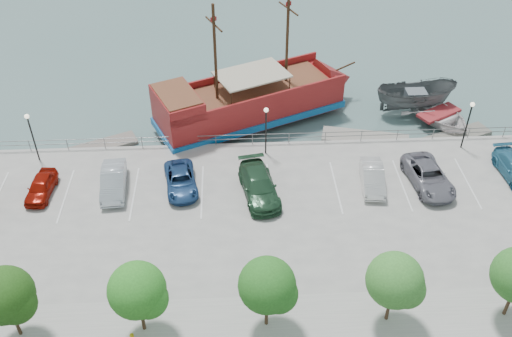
{
  "coord_description": "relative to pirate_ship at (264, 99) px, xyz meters",
  "views": [
    {
      "loc": [
        -2.6,
        -30.26,
        27.46
      ],
      "look_at": [
        -1.0,
        2.0,
        2.0
      ],
      "focal_mm": 40.0,
      "sensor_mm": 36.0,
      "label": 1
    }
  ],
  "objects": [
    {
      "name": "dock_mid",
      "position": [
        8.5,
        -3.94,
        -1.82
      ],
      "size": [
        7.64,
        3.74,
        0.42
      ],
      "primitive_type": "cube",
      "rotation": [
        0.0,
        0.0,
        -0.23
      ],
      "color": "gray",
      "rests_on": "ground"
    },
    {
      "name": "parked_car_d",
      "position": [
        -1.06,
        -11.7,
        -0.2
      ],
      "size": [
        3.3,
        6.07,
        1.67
      ],
      "primitive_type": "imported",
      "rotation": [
        0.0,
        0.0,
        0.17
      ],
      "color": "#254C31",
      "rests_on": "land_slab"
    },
    {
      "name": "lamp_post_right",
      "position": [
        15.75,
        -6.64,
        1.91
      ],
      "size": [
        0.36,
        0.36,
        4.28
      ],
      "color": "black",
      "rests_on": "land_slab"
    },
    {
      "name": "parked_car_g",
      "position": [
        11.61,
        -11.18,
        -0.26
      ],
      "size": [
        3.24,
        5.83,
        1.54
      ],
      "primitive_type": "imported",
      "rotation": [
        0.0,
        0.0,
        0.13
      ],
      "color": "slate",
      "rests_on": "land_slab"
    },
    {
      "name": "sidewalk",
      "position": [
        -0.25,
        -23.14,
        -1.02
      ],
      "size": [
        100.0,
        4.0,
        0.05
      ],
      "primitive_type": "cube",
      "color": "gray",
      "rests_on": "land_slab"
    },
    {
      "name": "tree_d",
      "position": [
        -1.1,
        -23.22,
        2.27
      ],
      "size": [
        3.3,
        3.2,
        5.0
      ],
      "color": "#473321",
      "rests_on": "sidewalk"
    },
    {
      "name": "seawall_railing",
      "position": [
        -0.25,
        -5.34,
        -0.51
      ],
      "size": [
        50.0,
        0.06,
        1.0
      ],
      "color": "slate",
      "rests_on": "land_slab"
    },
    {
      "name": "dock_east",
      "position": [
        16.49,
        -3.94,
        -1.85
      ],
      "size": [
        6.47,
        3.95,
        0.36
      ],
      "primitive_type": "cube",
      "rotation": [
        0.0,
        0.0,
        0.37
      ],
      "color": "slate",
      "rests_on": "ground"
    },
    {
      "name": "speedboat",
      "position": [
        15.47,
        -1.58,
        -1.34
      ],
      "size": [
        7.37,
        8.11,
        1.38
      ],
      "primitive_type": "imported",
      "rotation": [
        0.0,
        0.0,
        0.51
      ],
      "color": "silver",
      "rests_on": "ground"
    },
    {
      "name": "parked_car_a",
      "position": [
        -16.97,
        -10.82,
        -0.36
      ],
      "size": [
        1.89,
        4.06,
        1.35
      ],
      "primitive_type": "imported",
      "rotation": [
        0.0,
        0.0,
        -0.08
      ],
      "color": "#8E1105",
      "rests_on": "land_slab"
    },
    {
      "name": "lamp_post_mid",
      "position": [
        -0.25,
        -6.64,
        1.91
      ],
      "size": [
        0.36,
        0.36,
        4.28
      ],
      "color": "black",
      "rests_on": "land_slab"
    },
    {
      "name": "dock_west",
      "position": [
        -14.08,
        -3.94,
        -1.86
      ],
      "size": [
        6.34,
        4.19,
        0.35
      ],
      "primitive_type": "cube",
      "rotation": [
        0.0,
        0.0,
        0.43
      ],
      "color": "slate",
      "rests_on": "ground"
    },
    {
      "name": "pirate_ship",
      "position": [
        0.0,
        0.0,
        0.0
      ],
      "size": [
        19.37,
        12.44,
        12.14
      ],
      "rotation": [
        0.0,
        0.0,
        0.42
      ],
      "color": "maroon",
      "rests_on": "ground"
    },
    {
      "name": "tree_b",
      "position": [
        -15.1,
        -23.22,
        2.27
      ],
      "size": [
        3.3,
        3.2,
        5.0
      ],
      "color": "#473321",
      "rests_on": "sidewalk"
    },
    {
      "name": "tree_e",
      "position": [
        5.9,
        -23.22,
        2.27
      ],
      "size": [
        3.3,
        3.2,
        5.0
      ],
      "color": "#473321",
      "rests_on": "sidewalk"
    },
    {
      "name": "parked_car_b",
      "position": [
        -11.74,
        -10.59,
        -0.24
      ],
      "size": [
        2.06,
        4.92,
        1.58
      ],
      "primitive_type": "imported",
      "rotation": [
        0.0,
        0.0,
        0.08
      ],
      "color": "#B4BDC7",
      "rests_on": "land_slab"
    },
    {
      "name": "ground",
      "position": [
        -0.25,
        -13.14,
        -2.03
      ],
      "size": [
        160.0,
        160.0,
        0.0
      ],
      "primitive_type": "plane",
      "color": "#4A6B69"
    },
    {
      "name": "fire_hydrant",
      "position": [
        -8.82,
        -23.94,
        -0.66
      ],
      "size": [
        0.24,
        0.24,
        0.68
      ],
      "rotation": [
        0.0,
        0.0,
        -0.37
      ],
      "color": "gold",
      "rests_on": "sidewalk"
    },
    {
      "name": "parked_car_f",
      "position": [
        7.44,
        -11.03,
        -0.3
      ],
      "size": [
        1.97,
        4.58,
        1.47
      ],
      "primitive_type": "imported",
      "rotation": [
        0.0,
        0.0,
        -0.1
      ],
      "color": "silver",
      "rests_on": "land_slab"
    },
    {
      "name": "parked_car_c",
      "position": [
        -6.79,
        -10.63,
        -0.36
      ],
      "size": [
        2.94,
        5.1,
        1.34
      ],
      "primitive_type": "imported",
      "rotation": [
        0.0,
        0.0,
        0.16
      ],
      "color": "navy",
      "rests_on": "land_slab"
    },
    {
      "name": "lamp_post_left",
      "position": [
        -18.25,
        -6.64,
        1.91
      ],
      "size": [
        0.36,
        0.36,
        4.28
      ],
      "color": "black",
      "rests_on": "land_slab"
    },
    {
      "name": "tree_c",
      "position": [
        -8.1,
        -23.22,
        2.27
      ],
      "size": [
        3.3,
        3.2,
        5.0
      ],
      "color": "#473321",
      "rests_on": "sidewalk"
    },
    {
      "name": "patrol_boat",
      "position": [
        13.77,
        0.34,
        -0.63
      ],
      "size": [
        7.38,
        3.06,
        2.81
      ],
      "primitive_type": "imported",
      "rotation": [
        0.0,
        0.0,
        1.62
      ],
      "color": "#535658",
      "rests_on": "ground"
    }
  ]
}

